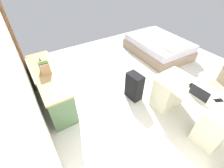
{
  "coord_description": "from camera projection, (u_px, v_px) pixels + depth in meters",
  "views": [
    {
      "loc": [
        -2.08,
        2.27,
        2.52
      ],
      "look_at": [
        -0.14,
        1.05,
        0.6
      ],
      "focal_mm": 25.19,
      "sensor_mm": 36.0,
      "label": 1
    }
  ],
  "objects": [
    {
      "name": "door_wooden",
      "position": [
        17.0,
        43.0,
        3.37
      ],
      "size": [
        0.88,
        0.05,
        2.04
      ],
      "primitive_type": "cube",
      "color": "brown",
      "rests_on": "ground_plane"
    },
    {
      "name": "desk",
      "position": [
        190.0,
        106.0,
        2.85
      ],
      "size": [
        1.46,
        0.71,
        0.73
      ],
      "color": "beige",
      "rests_on": "ground_plane"
    },
    {
      "name": "cell_phone_near_laptop",
      "position": [
        219.0,
        100.0,
        2.47
      ],
      "size": [
        0.11,
        0.15,
        0.01
      ],
      "primitive_type": "cube",
      "rotation": [
        0.0,
        0.0,
        -0.39
      ],
      "color": "black",
      "rests_on": "desk"
    },
    {
      "name": "ground_plane",
      "position": [
        145.0,
        85.0,
        3.89
      ],
      "size": [
        5.83,
        5.83,
        0.0
      ],
      "primitive_type": "plane",
      "color": "silver"
    },
    {
      "name": "bed",
      "position": [
        158.0,
        46.0,
        4.96
      ],
      "size": [
        1.95,
        1.47,
        0.58
      ],
      "color": "gray",
      "rests_on": "ground_plane"
    },
    {
      "name": "suitcase_black",
      "position": [
        134.0,
        86.0,
        3.38
      ],
      "size": [
        0.38,
        0.25,
        0.61
      ],
      "primitive_type": "cube",
      "rotation": [
        0.0,
        0.0,
        0.08
      ],
      "color": "black",
      "rests_on": "ground_plane"
    },
    {
      "name": "office_chair",
      "position": [
        218.0,
        91.0,
        3.11
      ],
      "size": [
        0.55,
        0.55,
        0.94
      ],
      "color": "black",
      "rests_on": "ground_plane"
    },
    {
      "name": "figurine_small",
      "position": [
        40.0,
        60.0,
        3.3
      ],
      "size": [
        0.08,
        0.08,
        0.11
      ],
      "primitive_type": "cone",
      "color": "#4C7FBF",
      "rests_on": "credenza"
    },
    {
      "name": "laptop",
      "position": [
        200.0,
        94.0,
        2.51
      ],
      "size": [
        0.32,
        0.23,
        0.21
      ],
      "color": "silver",
      "rests_on": "desk"
    },
    {
      "name": "book_row",
      "position": [
        44.0,
        68.0,
        2.98
      ],
      "size": [
        0.23,
        0.17,
        0.24
      ],
      "color": "tan",
      "rests_on": "credenza"
    },
    {
      "name": "credenza",
      "position": [
        51.0,
        87.0,
        3.28
      ],
      "size": [
        1.8,
        0.48,
        0.74
      ],
      "color": "#4C6B47",
      "rests_on": "ground_plane"
    },
    {
      "name": "cell_phone_by_mouse",
      "position": [
        191.0,
        85.0,
        2.75
      ],
      "size": [
        0.07,
        0.14,
        0.01
      ],
      "primitive_type": "cube",
      "rotation": [
        0.0,
        0.0,
        0.03
      ],
      "color": "black",
      "rests_on": "desk"
    },
    {
      "name": "computer_mouse",
      "position": [
        187.0,
        86.0,
        2.71
      ],
      "size": [
        0.06,
        0.1,
        0.03
      ],
      "primitive_type": "ellipsoid",
      "rotation": [
        0.0,
        0.0,
        0.04
      ],
      "color": "white",
      "rests_on": "desk"
    },
    {
      "name": "wall_back",
      "position": [
        19.0,
        72.0,
        2.07
      ],
      "size": [
        4.46,
        0.1,
        2.62
      ],
      "primitive_type": "cube",
      "color": "white",
      "rests_on": "ground_plane"
    }
  ]
}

